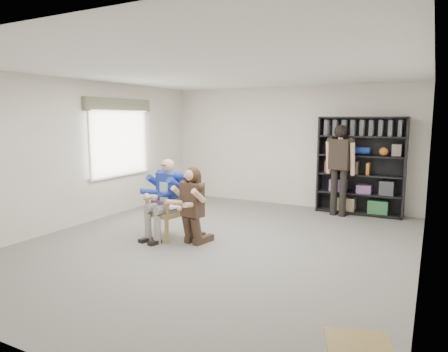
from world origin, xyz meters
The scene contains 8 objects.
room_shell centered at (0.00, 0.00, 1.40)m, with size 6.00×7.00×2.80m, color silver, non-canonical shape.
floor centered at (0.00, 0.00, 0.00)m, with size 6.00×7.00×0.01m, color slate.
window_left centered at (-2.95, 1.00, 1.63)m, with size 0.16×2.00×1.75m, color white, non-canonical shape.
armchair centered at (-0.96, -0.10, 0.54)m, with size 0.62×0.60×1.07m, color olive, non-canonical shape.
seated_man centered at (-0.96, -0.10, 0.70)m, with size 0.60×0.83×1.39m, color navy, non-canonical shape.
kneeling_woman centered at (-0.38, -0.22, 0.64)m, with size 0.54×0.86×1.27m, color #36251C, non-canonical shape.
bookshelf centered at (1.70, 3.28, 1.05)m, with size 1.80×0.38×2.10m, color black, non-canonical shape.
standing_man centered at (1.33, 2.91, 0.96)m, with size 0.59×0.33×1.92m, color black, non-canonical shape.
Camera 1 is at (3.06, -5.59, 2.07)m, focal length 32.00 mm.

